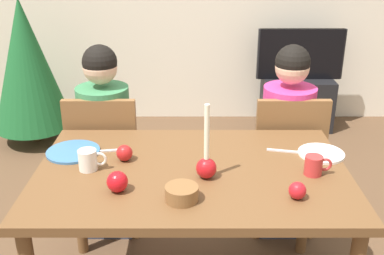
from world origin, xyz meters
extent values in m
cube|color=brown|center=(0.00, 0.00, 0.73)|extent=(1.40, 0.90, 0.04)
cylinder|color=brown|center=(-0.64, 0.39, 0.35)|extent=(0.06, 0.06, 0.71)
cylinder|color=brown|center=(0.64, 0.39, 0.35)|extent=(0.06, 0.06, 0.71)
cube|color=brown|center=(-0.51, 0.69, 0.43)|extent=(0.40, 0.40, 0.04)
cube|color=brown|center=(-0.51, 0.51, 0.68)|extent=(0.40, 0.04, 0.45)
cylinder|color=brown|center=(-0.34, 0.86, 0.21)|extent=(0.04, 0.04, 0.41)
cylinder|color=brown|center=(-0.68, 0.86, 0.21)|extent=(0.04, 0.04, 0.41)
cylinder|color=brown|center=(-0.34, 0.52, 0.21)|extent=(0.04, 0.04, 0.41)
cylinder|color=brown|center=(-0.68, 0.52, 0.21)|extent=(0.04, 0.04, 0.41)
cube|color=brown|center=(0.55, 0.69, 0.43)|extent=(0.40, 0.40, 0.04)
cube|color=brown|center=(0.55, 0.51, 0.68)|extent=(0.40, 0.04, 0.45)
cylinder|color=brown|center=(0.72, 0.86, 0.21)|extent=(0.04, 0.04, 0.41)
cylinder|color=brown|center=(0.38, 0.86, 0.21)|extent=(0.04, 0.04, 0.41)
cylinder|color=brown|center=(0.72, 0.52, 0.21)|extent=(0.04, 0.04, 0.41)
cylinder|color=brown|center=(0.38, 0.52, 0.21)|extent=(0.04, 0.04, 0.41)
cube|color=#33384C|center=(-0.51, 0.64, 0.23)|extent=(0.28, 0.28, 0.45)
cylinder|color=#387A4C|center=(-0.51, 0.64, 0.69)|extent=(0.30, 0.30, 0.48)
sphere|color=tan|center=(-0.51, 0.64, 1.04)|extent=(0.19, 0.19, 0.19)
sphere|color=black|center=(-0.51, 0.64, 1.07)|extent=(0.19, 0.19, 0.19)
cube|color=#33384C|center=(0.55, 0.64, 0.23)|extent=(0.28, 0.28, 0.45)
cylinder|color=#D1337A|center=(0.55, 0.64, 0.69)|extent=(0.30, 0.30, 0.48)
sphere|color=tan|center=(0.55, 0.64, 1.04)|extent=(0.19, 0.19, 0.19)
sphere|color=black|center=(0.55, 0.64, 1.07)|extent=(0.19, 0.19, 0.19)
cube|color=black|center=(0.99, 2.30, 0.24)|extent=(0.64, 0.40, 0.48)
cube|color=black|center=(0.99, 2.30, 0.71)|extent=(0.79, 0.04, 0.46)
cube|color=black|center=(0.99, 2.30, 0.71)|extent=(0.76, 0.05, 0.46)
cylinder|color=brown|center=(-1.40, 1.98, 0.07)|extent=(0.08, 0.08, 0.14)
cone|color=#195628|center=(-1.40, 1.98, 0.70)|extent=(0.67, 0.67, 1.12)
sphere|color=red|center=(0.06, -0.07, 0.80)|extent=(0.09, 0.09, 0.09)
cylinder|color=#EFE5C6|center=(0.06, -0.07, 0.96)|extent=(0.02, 0.02, 0.25)
cylinder|color=teal|center=(-0.57, 0.17, 0.76)|extent=(0.26, 0.26, 0.01)
cylinder|color=white|center=(0.62, 0.15, 0.76)|extent=(0.22, 0.22, 0.01)
cylinder|color=silver|center=(-0.47, 0.00, 0.80)|extent=(0.08, 0.08, 0.09)
torus|color=silver|center=(-0.41, 0.00, 0.80)|extent=(0.06, 0.01, 0.06)
cylinder|color=#B72D2D|center=(0.53, -0.05, 0.79)|extent=(0.08, 0.08, 0.09)
torus|color=#B72D2D|center=(0.58, -0.05, 0.80)|extent=(0.06, 0.01, 0.06)
cube|color=silver|center=(-0.40, 0.19, 0.75)|extent=(0.18, 0.04, 0.01)
cube|color=silver|center=(0.45, 0.18, 0.75)|extent=(0.18, 0.05, 0.01)
cylinder|color=brown|center=(-0.04, -0.26, 0.78)|extent=(0.13, 0.13, 0.06)
sphere|color=red|center=(-0.30, -0.19, 0.79)|extent=(0.09, 0.09, 0.09)
sphere|color=red|center=(0.42, -0.24, 0.79)|extent=(0.07, 0.07, 0.07)
sphere|color=#AC191A|center=(-0.31, 0.09, 0.79)|extent=(0.08, 0.08, 0.08)
camera|label=1|loc=(0.00, -1.84, 1.73)|focal=43.20mm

